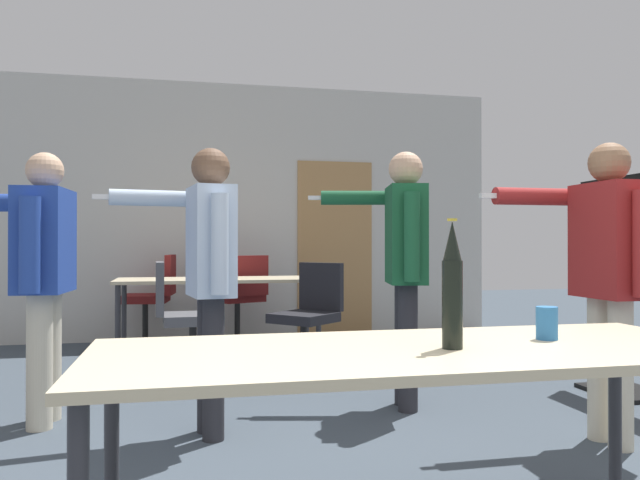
% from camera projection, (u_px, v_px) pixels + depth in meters
% --- Properties ---
extents(back_wall, '(5.98, 0.12, 2.91)m').
position_uv_depth(back_wall, '(244.00, 212.00, 7.19)').
color(back_wall, beige).
rests_on(back_wall, ground_plane).
extents(conference_table_near, '(2.07, 0.81, 0.75)m').
position_uv_depth(conference_table_near, '(420.00, 367.00, 1.98)').
color(conference_table_near, '#C6B793').
rests_on(conference_table_near, ground_plane).
extents(conference_table_far, '(1.93, 0.71, 0.75)m').
position_uv_depth(conference_table_far, '(220.00, 286.00, 5.96)').
color(conference_table_far, '#C6B793').
rests_on(conference_table_far, ground_plane).
extents(tv_screen, '(0.44, 0.96, 1.56)m').
position_uv_depth(tv_screen, '(625.00, 263.00, 4.46)').
color(tv_screen, black).
rests_on(tv_screen, ground_plane).
extents(person_right_polo, '(0.79, 0.57, 1.61)m').
position_uv_depth(person_right_polo, '(208.00, 261.00, 3.49)').
color(person_right_polo, '#28282D').
rests_on(person_right_polo, ground_plane).
extents(person_near_casual, '(0.74, 0.71, 1.68)m').
position_uv_depth(person_near_casual, '(404.00, 252.00, 4.09)').
color(person_near_casual, '#28282D').
rests_on(person_near_casual, ground_plane).
extents(person_center_tall, '(0.74, 0.61, 1.62)m').
position_uv_depth(person_center_tall, '(607.00, 262.00, 3.34)').
color(person_center_tall, beige).
rests_on(person_center_tall, ground_plane).
extents(person_left_plaid, '(0.75, 0.73, 1.62)m').
position_uv_depth(person_left_plaid, '(42.00, 262.00, 3.71)').
color(person_left_plaid, beige).
rests_on(person_left_plaid, ground_plane).
extents(office_chair_side_rolled, '(0.62, 0.65, 0.95)m').
position_uv_depth(office_chair_side_rolled, '(241.00, 302.00, 6.68)').
color(office_chair_side_rolled, black).
rests_on(office_chair_side_rolled, ground_plane).
extents(office_chair_far_right, '(0.69, 0.68, 0.91)m').
position_uv_depth(office_chair_far_right, '(309.00, 320.00, 5.35)').
color(office_chair_far_right, black).
rests_on(office_chair_far_right, ground_plane).
extents(office_chair_near_pushed, '(0.56, 0.52, 0.93)m').
position_uv_depth(office_chair_near_pushed, '(183.00, 323.00, 5.01)').
color(office_chair_near_pushed, black).
rests_on(office_chair_near_pushed, ground_plane).
extents(office_chair_far_left, '(0.57, 0.52, 0.96)m').
position_uv_depth(office_chair_far_left, '(153.00, 302.00, 6.57)').
color(office_chair_far_left, black).
rests_on(office_chair_far_left, ground_plane).
extents(beer_bottle, '(0.06, 0.06, 0.41)m').
position_uv_depth(beer_bottle, '(452.00, 287.00, 1.95)').
color(beer_bottle, black).
rests_on(beer_bottle, conference_table_near).
extents(drink_cup, '(0.07, 0.07, 0.11)m').
position_uv_depth(drink_cup, '(547.00, 323.00, 2.14)').
color(drink_cup, '#2866A3').
rests_on(drink_cup, conference_table_near).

